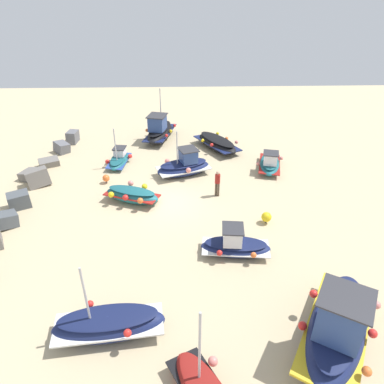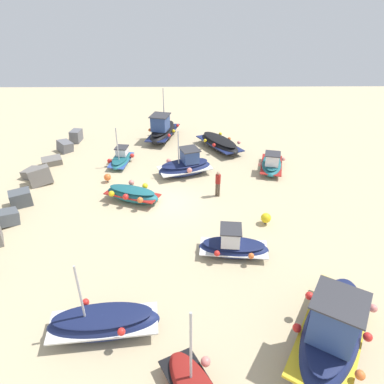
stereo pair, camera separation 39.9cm
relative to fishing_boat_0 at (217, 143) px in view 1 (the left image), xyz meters
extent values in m
plane|color=#C6B289|center=(-8.04, 3.80, -0.49)|extent=(57.62, 57.62, 0.00)
ellipsoid|color=black|center=(0.00, 0.00, -0.04)|extent=(4.75, 3.72, 0.99)
cube|color=navy|center=(0.00, 0.00, 0.00)|extent=(4.60, 3.65, 0.17)
ellipsoid|color=black|center=(0.00, 0.00, 0.33)|extent=(4.16, 3.25, 0.22)
sphere|color=yellow|center=(1.56, -0.19, 0.21)|extent=(0.26, 0.26, 0.26)
sphere|color=yellow|center=(0.08, 1.13, 0.21)|extent=(0.26, 0.26, 0.26)
sphere|color=orange|center=(0.47, -0.81, 0.20)|extent=(0.26, 0.26, 0.26)
sphere|color=red|center=(-1.01, 0.51, 0.28)|extent=(0.26, 0.26, 0.26)
sphere|color=#EA7F75|center=(-0.62, -1.44, 0.31)|extent=(0.26, 0.26, 0.26)
ellipsoid|color=navy|center=(-12.78, 0.33, -0.17)|extent=(1.63, 3.44, 0.66)
cube|color=white|center=(-12.78, 0.33, -0.14)|extent=(1.65, 3.31, 0.08)
ellipsoid|color=#151E45|center=(-12.78, 0.33, 0.09)|extent=(1.42, 3.02, 0.13)
cube|color=white|center=(-12.77, 0.51, 0.54)|extent=(1.04, 0.96, 0.79)
cube|color=#333338|center=(-12.77, 0.51, 0.96)|extent=(1.21, 1.11, 0.06)
sphere|color=orange|center=(-13.61, -0.37, 0.06)|extent=(0.27, 0.27, 0.27)
sphere|color=#EA7F75|center=(-12.04, 0.25, 0.07)|extent=(0.27, 0.27, 0.27)
sphere|color=red|center=(-13.45, 1.17, 0.09)|extent=(0.27, 0.27, 0.27)
ellipsoid|color=black|center=(2.31, 4.60, 0.02)|extent=(4.90, 2.78, 1.11)
cube|color=navy|center=(2.31, 4.60, 0.07)|extent=(4.72, 2.75, 0.17)
ellipsoid|color=black|center=(2.31, 4.60, 0.45)|extent=(4.30, 2.41, 0.24)
cube|color=#2D4784|center=(1.73, 4.74, 1.12)|extent=(1.69, 1.54, 1.18)
cube|color=#333338|center=(1.73, 4.74, 1.74)|extent=(1.97, 1.78, 0.06)
cylinder|color=#B7B7BC|center=(2.77, 4.48, 2.09)|extent=(0.08, 0.08, 3.12)
sphere|color=red|center=(3.33, 3.38, 0.33)|extent=(0.26, 0.26, 0.26)
sphere|color=yellow|center=(3.16, 5.34, 0.42)|extent=(0.26, 0.26, 0.26)
sphere|color=yellow|center=(2.08, 3.69, 0.29)|extent=(0.26, 0.26, 0.26)
sphere|color=orange|center=(1.90, 5.66, 0.44)|extent=(0.26, 0.26, 0.26)
sphere|color=red|center=(0.82, 4.01, 0.37)|extent=(0.26, 0.26, 0.26)
ellipsoid|color=#1E6670|center=(-7.84, 5.81, -0.08)|extent=(2.43, 3.59, 0.91)
cube|color=maroon|center=(-7.84, 5.81, -0.04)|extent=(2.38, 3.46, 0.15)
ellipsoid|color=#1A565F|center=(-7.84, 5.81, 0.27)|extent=(2.10, 3.14, 0.20)
sphere|color=orange|center=(-8.88, 5.21, 0.18)|extent=(0.35, 0.35, 0.35)
sphere|color=yellow|center=(-7.30, 5.09, 0.22)|extent=(0.35, 0.35, 0.35)
sphere|color=red|center=(-8.54, 6.08, 0.21)|extent=(0.35, 0.35, 0.35)
sphere|color=#EA7F75|center=(-6.96, 5.97, 0.28)|extent=(0.35, 0.35, 0.35)
sphere|color=yellow|center=(-8.20, 6.96, 0.22)|extent=(0.35, 0.35, 0.35)
cylinder|color=#B7B7BC|center=(-19.44, 2.42, 1.67)|extent=(0.08, 0.08, 2.83)
sphere|color=#EA7F75|center=(-18.84, 1.94, 0.11)|extent=(0.33, 0.33, 0.33)
ellipsoid|color=navy|center=(-17.77, -2.53, 0.14)|extent=(5.54, 4.43, 1.34)
cube|color=gold|center=(-17.77, -2.53, 0.20)|extent=(5.38, 4.34, 0.18)
ellipsoid|color=#151E45|center=(-17.77, -2.53, 0.67)|extent=(4.86, 3.87, 0.27)
cube|color=#2D4784|center=(-18.42, -2.13, 1.56)|extent=(1.88, 1.88, 1.58)
cube|color=#333338|center=(-18.42, -2.13, 2.38)|extent=(2.18, 2.18, 0.06)
sphere|color=#EA7F75|center=(-17.06, -4.22, 0.50)|extent=(0.31, 0.31, 0.31)
sphere|color=red|center=(-16.58, -2.02, 0.65)|extent=(0.31, 0.31, 0.31)
sphere|color=red|center=(-18.33, -3.44, 0.58)|extent=(0.31, 0.31, 0.31)
sphere|color=red|center=(-17.85, -1.24, 0.46)|extent=(0.31, 0.31, 0.31)
sphere|color=orange|center=(-19.60, -2.66, 0.51)|extent=(0.31, 0.31, 0.31)
ellipsoid|color=#1E6670|center=(-3.67, -3.38, -0.16)|extent=(3.74, 2.18, 0.70)
cube|color=maroon|center=(-3.67, -3.38, -0.13)|extent=(3.61, 2.18, 0.09)
ellipsoid|color=#1A565F|center=(-3.67, -3.38, 0.12)|extent=(3.29, 1.90, 0.14)
cube|color=white|center=(-4.23, -3.24, 0.54)|extent=(1.13, 1.09, 0.74)
cube|color=#333338|center=(-4.23, -3.24, 0.94)|extent=(1.31, 1.26, 0.06)
sphere|color=#EA7F75|center=(-3.26, -4.29, 0.10)|extent=(0.26, 0.26, 0.26)
sphere|color=#EA7F75|center=(-4.07, -2.47, 0.09)|extent=(0.26, 0.26, 0.26)
ellipsoid|color=#1E6670|center=(-2.61, 7.36, -0.22)|extent=(3.14, 1.54, 0.62)
cube|color=#2D4C9E|center=(-2.61, 7.36, -0.19)|extent=(3.02, 1.53, 0.12)
ellipsoid|color=#1A565F|center=(-2.61, 7.36, 0.01)|extent=(2.76, 1.32, 0.16)
cube|color=white|center=(-2.22, 7.31, 0.32)|extent=(0.94, 0.84, 0.54)
cube|color=#333338|center=(-2.22, 7.31, 0.63)|extent=(1.09, 0.97, 0.06)
cylinder|color=#B7B7BC|center=(-3.04, 7.41, 1.21)|extent=(0.08, 0.08, 2.32)
sphere|color=red|center=(-3.04, 8.11, -0.07)|extent=(0.31, 0.31, 0.31)
sphere|color=red|center=(-2.17, 6.60, -0.06)|extent=(0.31, 0.31, 0.31)
ellipsoid|color=navy|center=(-17.21, 5.56, 0.00)|extent=(1.81, 4.18, 1.04)
cube|color=white|center=(-17.21, 5.56, 0.04)|extent=(1.81, 4.02, 0.14)
ellipsoid|color=#151E45|center=(-17.21, 5.56, 0.41)|extent=(1.56, 3.68, 0.21)
cylinder|color=#B7B7BC|center=(-17.28, 6.17, 1.65)|extent=(0.08, 0.08, 2.33)
sphere|color=red|center=(-16.51, 6.35, 0.34)|extent=(0.28, 0.28, 0.28)
sphere|color=red|center=(-17.91, 4.77, 0.43)|extent=(0.28, 0.28, 0.28)
ellipsoid|color=navy|center=(-4.41, 2.70, -0.03)|extent=(2.75, 4.01, 0.98)
cube|color=white|center=(-4.41, 2.70, 0.01)|extent=(2.72, 3.88, 0.14)
ellipsoid|color=#151E45|center=(-4.41, 2.70, 0.35)|extent=(2.39, 3.52, 0.20)
cube|color=#2D4784|center=(-4.29, 2.38, 0.86)|extent=(1.41, 1.34, 0.88)
cube|color=#333338|center=(-4.29, 2.38, 1.33)|extent=(1.63, 1.55, 0.06)
cylinder|color=#B7B7BC|center=(-4.56, 3.11, 1.56)|extent=(0.08, 0.08, 2.27)
sphere|color=#EA7F75|center=(-3.86, 3.83, 0.28)|extent=(0.35, 0.35, 0.35)
sphere|color=#EA7F75|center=(-5.26, 2.39, 0.25)|extent=(0.35, 0.35, 0.35)
sphere|color=yellow|center=(-3.26, 2.21, 0.25)|extent=(0.35, 0.35, 0.35)
cylinder|color=brown|center=(-7.27, 0.75, -0.05)|extent=(0.14, 0.14, 0.89)
cylinder|color=brown|center=(-7.35, 0.62, -0.05)|extent=(0.14, 0.14, 0.89)
cylinder|color=maroon|center=(-7.31, 0.69, 0.68)|extent=(0.32, 0.32, 0.57)
sphere|color=tan|center=(-7.31, 0.69, 1.08)|extent=(0.22, 0.22, 0.22)
cube|color=#4C5156|center=(-10.06, 12.32, -0.14)|extent=(1.65, 1.60, 0.97)
cube|color=#4C5156|center=(-8.22, 12.29, -0.05)|extent=(1.37, 1.46, 0.92)
cube|color=slate|center=(-5.60, 12.10, 0.06)|extent=(1.50, 1.77, 1.33)
cube|color=slate|center=(-4.65, 12.95, -0.19)|extent=(1.49, 1.48, 0.76)
cube|color=slate|center=(-2.71, 12.34, -0.23)|extent=(1.44, 1.61, 0.66)
cube|color=slate|center=(-0.26, 12.11, -0.10)|extent=(1.43, 1.52, 0.99)
cube|color=slate|center=(1.81, 11.80, -0.02)|extent=(1.35, 0.86, 1.05)
cylinder|color=#3F3F42|center=(-5.44, 7.78, -0.43)|extent=(0.08, 0.08, 0.13)
sphere|color=orange|center=(-5.44, 7.78, -0.13)|extent=(0.46, 0.46, 0.46)
cylinder|color=#3F3F42|center=(-10.32, -1.69, -0.44)|extent=(0.08, 0.08, 0.11)
sphere|color=yellow|center=(-10.32, -1.69, -0.11)|extent=(0.55, 0.55, 0.55)
camera|label=1|loc=(-25.88, 2.86, 10.51)|focal=32.82mm
camera|label=2|loc=(-25.89, 2.46, 10.51)|focal=32.82mm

